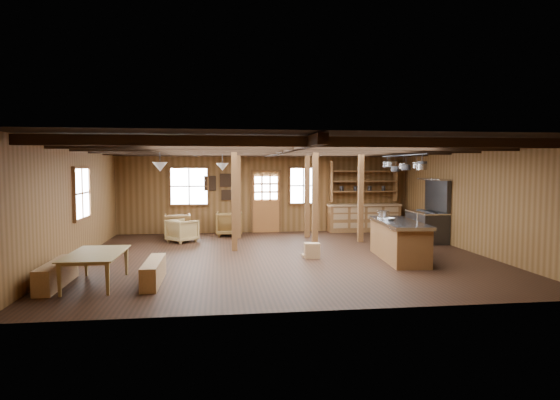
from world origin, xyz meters
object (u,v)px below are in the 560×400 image
kitchen_island (399,240)px  armchair_c (182,231)px  commercial_range (428,221)px  dining_table (98,269)px  armchair_a (178,225)px  armchair_b (229,224)px

kitchen_island → armchair_c: size_ratio=3.40×
kitchen_island → commercial_range: commercial_range is taller
dining_table → armchair_c: bearing=-12.8°
armchair_a → kitchen_island: bearing=137.3°
armchair_b → armchair_c: armchair_b is taller
commercial_range → dining_table: commercial_range is taller
commercial_range → armchair_a: bearing=166.2°
kitchen_island → armchair_b: (-3.98, 4.55, -0.09)m
commercial_range → dining_table: bearing=-154.1°
commercial_range → armchair_c: commercial_range is taller
dining_table → armchair_b: (2.62, 6.16, 0.08)m
dining_table → armchair_b: armchair_b is taller
dining_table → armchair_a: (0.97, 6.02, 0.07)m
kitchen_island → armchair_c: kitchen_island is taller
armchair_c → armchair_b: bearing=-93.9°
armchair_a → commercial_range: bearing=161.5°
kitchen_island → armchair_c: (-5.41, 3.39, -0.14)m
kitchen_island → armchair_a: bearing=146.8°
kitchen_island → armchair_c: bearing=152.7°
commercial_range → armchair_b: (-5.93, 2.00, -0.23)m
armchair_a → armchair_c: (0.22, -1.02, -0.04)m
armchair_c → armchair_a: bearing=-30.6°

